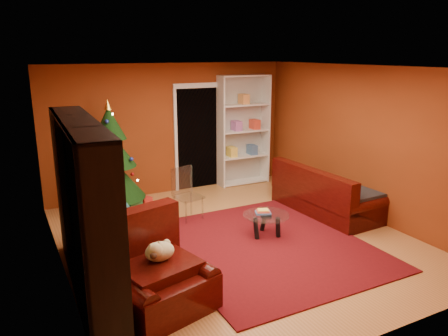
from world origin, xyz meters
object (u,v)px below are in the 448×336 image
armchair (159,272)px  coffee_table (266,225)px  sofa (327,189)px  rug (266,245)px  media_unit (85,209)px  gift_box_green (132,205)px  gift_box_red (145,203)px  white_bookshelf (243,131)px  acrylic_chair (188,197)px  dog (160,251)px  christmas_tree (111,158)px  gift_box_teal (119,213)px

armchair → coffee_table: (2.12, 1.09, -0.24)m
sofa → rug: bearing=109.7°
media_unit → gift_box_green: size_ratio=10.10×
gift_box_red → white_bookshelf: white_bookshelf is taller
media_unit → acrylic_chair: (1.95, 1.56, -0.63)m
acrylic_chair → armchair: bearing=-131.6°
media_unit → acrylic_chair: media_unit is taller
armchair → sofa: sofa is taller
dog → acrylic_chair: (1.29, 2.25, -0.24)m
white_bookshelf → acrylic_chair: white_bookshelf is taller
christmas_tree → acrylic_chair: christmas_tree is taller
gift_box_teal → armchair: armchair is taller
sofa → white_bookshelf: bearing=7.9°
rug → coffee_table: size_ratio=4.54×
gift_box_teal → white_bookshelf: (3.01, 1.03, 1.02)m
sofa → media_unit: bearing=97.3°
gift_box_red → armchair: bearing=-104.5°
gift_box_green → gift_box_red: 0.29m
christmas_tree → gift_box_teal: size_ratio=6.63×
white_bookshelf → dog: 4.93m
rug → gift_box_teal: 2.60m
gift_box_teal → gift_box_green: gift_box_teal is taller
rug → armchair: armchair is taller
dog → sofa: sofa is taller
media_unit → rug: bearing=3.3°
armchair → sofa: size_ratio=0.55×
armchair → dog: armchair is taller
gift_box_green → gift_box_red: bearing=20.9°
christmas_tree → gift_box_teal: bearing=-96.4°
christmas_tree → white_bookshelf: (2.94, 0.42, 0.18)m
sofa → acrylic_chair: 2.47m
gift_box_teal → dog: size_ratio=0.77×
rug → coffee_table: coffee_table is taller
media_unit → sofa: bearing=12.3°
media_unit → acrylic_chair: size_ratio=3.32×
gift_box_green → acrylic_chair: (0.76, -0.81, 0.27)m
coffee_table → gift_box_teal: bearing=138.9°
christmas_tree → gift_box_teal: (-0.07, -0.61, -0.83)m
gift_box_green → white_bookshelf: 2.94m
acrylic_chair → white_bookshelf: bearing=25.7°
white_bookshelf → coffee_table: (-1.12, -2.68, -0.98)m
gift_box_red → white_bookshelf: (2.41, 0.55, 1.07)m
coffee_table → acrylic_chair: bearing=123.3°
christmas_tree → gift_box_green: bearing=-41.6°
dog → sofa: (3.63, 1.45, -0.21)m
media_unit → coffee_table: size_ratio=3.78×
sofa → acrylic_chair: size_ratio=2.48×
armchair → dog: (0.04, 0.06, 0.21)m
rug → dog: bearing=-158.9°
dog → coffee_table: bearing=11.6°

